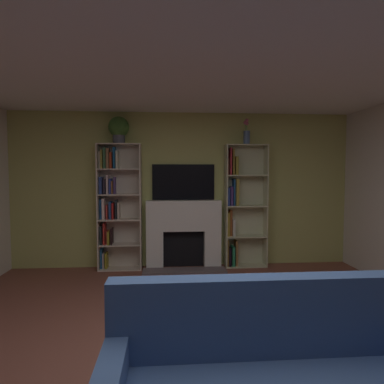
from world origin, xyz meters
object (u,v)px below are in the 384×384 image
at_px(coffee_table, 242,326).
at_px(bookshelf_right, 240,207).
at_px(bookshelf_left, 115,204).
at_px(fireplace, 184,232).
at_px(tv, 183,182).
at_px(potted_plant, 119,128).
at_px(vase_with_flowers, 247,134).

bearing_deg(coffee_table, bookshelf_right, 77.93).
distance_m(bookshelf_left, bookshelf_right, 2.06).
distance_m(bookshelf_right, coffee_table, 3.20).
relative_size(bookshelf_right, coffee_table, 2.08).
bearing_deg(fireplace, tv, 90.00).
relative_size(potted_plant, coffee_table, 0.44).
xyz_separation_m(fireplace, vase_with_flowers, (1.03, -0.03, 1.60)).
bearing_deg(fireplace, potted_plant, -178.05).
bearing_deg(bookshelf_left, coffee_table, -65.46).
relative_size(tv, potted_plant, 2.40).
xyz_separation_m(potted_plant, coffee_table, (1.32, -3.02, -1.87)).
bearing_deg(potted_plant, tv, 6.64).
xyz_separation_m(potted_plant, vase_with_flowers, (2.06, 0.00, -0.07)).
distance_m(tv, coffee_table, 3.31).
height_order(tv, vase_with_flowers, vase_with_flowers).
relative_size(vase_with_flowers, coffee_table, 0.43).
bearing_deg(coffee_table, potted_plant, 113.62).
distance_m(potted_plant, vase_with_flowers, 2.06).
height_order(vase_with_flowers, coffee_table, vase_with_flowers).
bearing_deg(vase_with_flowers, bookshelf_right, 147.49).
height_order(fireplace, bookshelf_left, bookshelf_left).
xyz_separation_m(bookshelf_left, coffee_table, (1.40, -3.06, -0.67)).
xyz_separation_m(tv, potted_plant, (-1.03, -0.12, 0.86)).
height_order(tv, bookshelf_left, bookshelf_left).
xyz_separation_m(bookshelf_right, potted_plant, (-1.98, -0.05, 1.28)).
bearing_deg(bookshelf_left, potted_plant, -30.47).
xyz_separation_m(vase_with_flowers, coffee_table, (-0.74, -3.02, -1.80)).
distance_m(bookshelf_right, vase_with_flowers, 1.21).
bearing_deg(potted_plant, fireplace, 1.95).
height_order(bookshelf_right, potted_plant, potted_plant).
xyz_separation_m(tv, vase_with_flowers, (1.03, -0.12, 0.78)).
bearing_deg(coffee_table, fireplace, 95.40).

